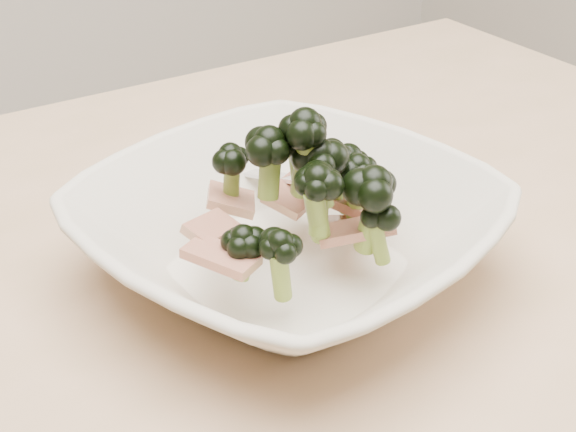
{
  "coord_description": "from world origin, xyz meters",
  "views": [
    {
      "loc": [
        -0.21,
        -0.44,
        1.1
      ],
      "look_at": [
        0.06,
        -0.02,
        0.8
      ],
      "focal_mm": 50.0,
      "sensor_mm": 36.0,
      "label": 1
    }
  ],
  "objects": [
    {
      "name": "dining_table",
      "position": [
        0.0,
        0.0,
        0.65
      ],
      "size": [
        1.2,
        0.8,
        0.75
      ],
      "color": "tan",
      "rests_on": "ground"
    },
    {
      "name": "broccoli_dish",
      "position": [
        0.06,
        -0.02,
        0.79
      ],
      "size": [
        0.36,
        0.36,
        0.13
      ],
      "color": "beige",
      "rests_on": "dining_table"
    }
  ]
}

